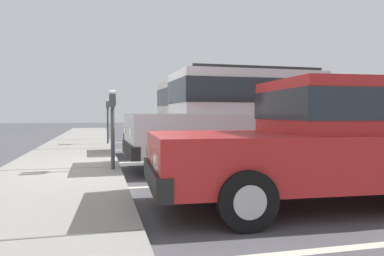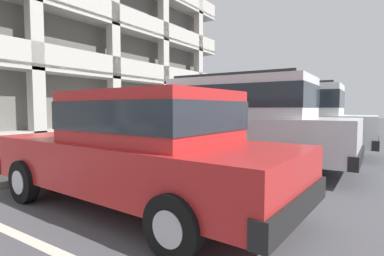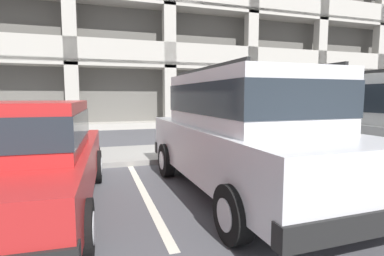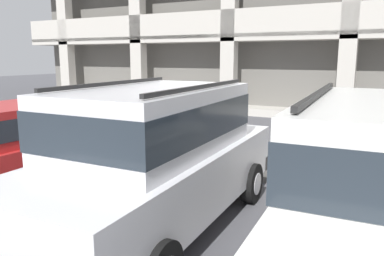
% 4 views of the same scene
% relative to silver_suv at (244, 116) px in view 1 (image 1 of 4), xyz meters
% --- Properties ---
extents(ground_plane, '(80.00, 80.00, 0.10)m').
position_rel_silver_suv_xyz_m(ground_plane, '(-0.02, 2.32, -1.14)').
color(ground_plane, '#4C4C51').
extents(sidewalk, '(40.00, 2.20, 0.12)m').
position_rel_silver_suv_xyz_m(sidewalk, '(-0.02, 3.62, -1.03)').
color(sidewalk, gray).
rests_on(sidewalk, ground_plane).
extents(parking_stall_lines, '(12.19, 4.80, 0.01)m').
position_rel_silver_suv_xyz_m(parking_stall_lines, '(1.49, 0.92, -1.08)').
color(parking_stall_lines, silver).
rests_on(parking_stall_lines, ground_plane).
extents(silver_suv, '(2.09, 4.82, 2.03)m').
position_rel_silver_suv_xyz_m(silver_suv, '(0.00, 0.00, 0.00)').
color(silver_suv, silver).
rests_on(silver_suv, ground_plane).
extents(red_sedan, '(1.99, 4.56, 1.54)m').
position_rel_silver_suv_xyz_m(red_sedan, '(-3.17, 0.01, -0.27)').
color(red_sedan, red).
rests_on(red_sedan, ground_plane).
extents(dark_hatchback, '(2.15, 4.85, 2.03)m').
position_rel_silver_suv_xyz_m(dark_hatchback, '(2.80, -0.20, 0.00)').
color(dark_hatchback, silver).
rests_on(dark_hatchback, ground_plane).
extents(parking_meter_near, '(0.35, 0.12, 1.44)m').
position_rel_silver_suv_xyz_m(parking_meter_near, '(-0.30, 2.67, 0.10)').
color(parking_meter_near, '#47474C').
rests_on(parking_meter_near, sidewalk).
extents(parking_meter_far, '(0.35, 0.12, 1.49)m').
position_rel_silver_suv_xyz_m(parking_meter_far, '(5.74, 2.64, 0.14)').
color(parking_meter_far, '#47474C').
rests_on(parking_meter_far, sidewalk).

